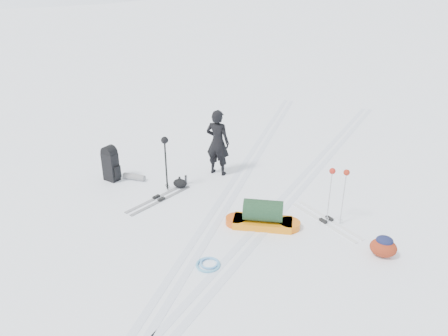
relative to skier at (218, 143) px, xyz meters
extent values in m
plane|color=white|center=(0.75, -1.77, -0.86)|extent=(200.00, 200.00, 0.00)
ellipsoid|color=white|center=(-69.25, 53.23, -40.86)|extent=(143.00, 121.00, 93.50)
cube|color=silver|center=(0.63, -1.77, -0.85)|extent=(1.40, 17.97, 0.01)
cube|color=silver|center=(0.87, -1.77, -0.85)|extent=(1.40, 17.97, 0.01)
cube|color=silver|center=(2.03, 0.23, -0.85)|extent=(2.09, 13.88, 0.01)
cube|color=silver|center=(2.27, 0.23, -0.85)|extent=(2.09, 13.88, 0.01)
imported|color=black|center=(0.00, 0.00, 0.00)|extent=(0.65, 0.44, 1.72)
cube|color=orange|center=(1.82, -2.00, -0.78)|extent=(1.29, 0.76, 0.15)
cylinder|color=orange|center=(2.36, -1.88, -0.78)|extent=(0.53, 0.53, 0.15)
cylinder|color=#D14B0C|center=(1.28, -2.12, -0.78)|extent=(0.53, 0.53, 0.15)
cylinder|color=black|center=(1.82, -2.00, -0.49)|extent=(0.88, 0.61, 0.44)
cube|color=black|center=(-2.34, -1.33, -0.50)|extent=(0.41, 0.33, 0.72)
cylinder|color=black|center=(-2.34, -1.33, -0.11)|extent=(0.39, 0.31, 0.35)
cube|color=black|center=(-2.15, -1.35, -0.60)|extent=(0.12, 0.20, 0.31)
cylinder|color=slate|center=(-1.82, -1.12, -0.78)|extent=(0.58, 0.19, 0.16)
cylinder|color=black|center=(-0.82, -1.25, -0.23)|extent=(0.02, 0.02, 1.26)
cylinder|color=black|center=(-0.76, -1.31, -0.23)|extent=(0.02, 0.02, 1.26)
torus|color=black|center=(-0.82, -1.25, -0.76)|extent=(0.10, 0.10, 0.01)
torus|color=black|center=(-0.76, -1.31, -0.76)|extent=(0.10, 0.10, 0.01)
sphere|color=black|center=(-0.79, -1.29, 0.42)|extent=(0.17, 0.17, 0.17)
cylinder|color=#B0B3B7|center=(3.03, -1.35, -0.27)|extent=(0.02, 0.02, 1.17)
cylinder|color=#AEB0B5|center=(3.30, -1.32, -0.27)|extent=(0.02, 0.02, 1.17)
torus|color=silver|center=(3.03, -1.35, -0.77)|extent=(0.10, 0.10, 0.01)
torus|color=#A6A7AD|center=(3.30, -1.32, -0.77)|extent=(0.10, 0.10, 0.01)
sphere|color=maroon|center=(3.03, -1.35, 0.33)|extent=(0.13, 0.13, 0.13)
sphere|color=maroon|center=(3.30, -1.32, 0.33)|extent=(0.13, 0.13, 0.13)
cube|color=gray|center=(-0.66, -1.82, -0.85)|extent=(0.67, 1.71, 0.02)
cube|color=#9A9DA3|center=(-0.83, -1.77, -0.85)|extent=(0.67, 1.71, 0.02)
cube|color=black|center=(-0.66, -1.82, -0.82)|extent=(0.12, 0.19, 0.05)
cube|color=black|center=(-0.83, -1.77, -0.82)|extent=(0.12, 0.19, 0.05)
cube|color=silver|center=(2.97, -1.40, -0.85)|extent=(1.55, 1.13, 0.02)
cube|color=silver|center=(3.07, -1.25, -0.85)|extent=(1.55, 1.13, 0.02)
cube|color=black|center=(2.97, -1.40, -0.82)|extent=(0.19, 0.16, 0.05)
cube|color=black|center=(3.07, -1.25, -0.82)|extent=(0.19, 0.16, 0.05)
torus|color=#509DC4|center=(1.29, -3.62, -0.84)|extent=(0.58, 0.58, 0.05)
torus|color=#5BA1DD|center=(1.29, -3.58, -0.82)|extent=(0.45, 0.45, 0.04)
ellipsoid|color=maroon|center=(4.19, -2.15, -0.68)|extent=(0.62, 0.58, 0.35)
ellipsoid|color=#111533|center=(4.19, -2.15, -0.52)|extent=(0.40, 0.38, 0.17)
cylinder|color=#4E5055|center=(-0.59, -1.02, -0.75)|extent=(0.08, 0.08, 0.22)
cylinder|color=#595B60|center=(-0.50, -0.85, -0.76)|extent=(0.08, 0.08, 0.20)
cylinder|color=black|center=(-0.59, -1.02, -0.62)|extent=(0.07, 0.07, 0.03)
cylinder|color=black|center=(-0.50, -0.85, -0.64)|extent=(0.07, 0.07, 0.03)
ellipsoid|color=black|center=(-0.56, -1.07, -0.75)|extent=(0.40, 0.34, 0.22)
camera|label=1|loc=(3.89, -9.45, 4.08)|focal=35.00mm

